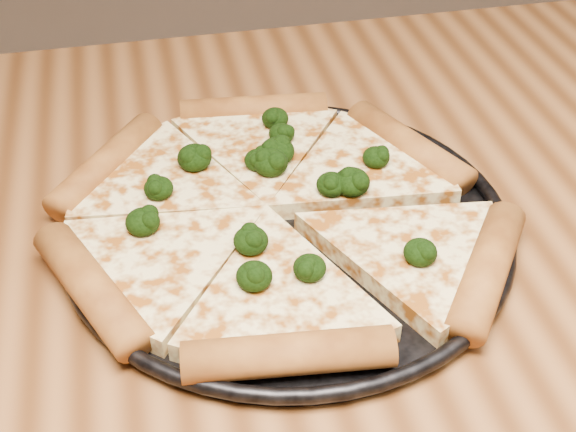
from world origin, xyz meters
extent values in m
cube|color=brown|center=(0.00, 0.00, 0.73)|extent=(1.20, 0.90, 0.04)
cylinder|color=black|center=(-0.07, 0.10, 0.75)|extent=(0.33, 0.33, 0.01)
torus|color=black|center=(-0.07, 0.10, 0.76)|extent=(0.34, 0.34, 0.01)
cylinder|color=#AC692B|center=(0.04, 0.17, 0.77)|extent=(0.08, 0.13, 0.03)
cylinder|color=#AC692B|center=(-0.07, 0.25, 0.77)|extent=(0.13, 0.04, 0.03)
cylinder|color=#AC692B|center=(-0.21, 0.19, 0.77)|extent=(0.10, 0.12, 0.03)
cylinder|color=#AC692B|center=(-0.22, 0.05, 0.77)|extent=(0.08, 0.13, 0.03)
cylinder|color=#AC692B|center=(-0.10, -0.04, 0.77)|extent=(0.13, 0.04, 0.03)
cylinder|color=#AC692B|center=(0.05, 0.01, 0.77)|extent=(0.10, 0.12, 0.03)
ellipsoid|color=black|center=(-0.04, 0.11, 0.78)|extent=(0.02, 0.02, 0.02)
ellipsoid|color=black|center=(-0.08, 0.15, 0.78)|extent=(0.03, 0.03, 0.02)
ellipsoid|color=black|center=(-0.08, 0.03, 0.78)|extent=(0.02, 0.02, 0.02)
ellipsoid|color=black|center=(-0.18, 0.10, 0.78)|extent=(0.03, 0.03, 0.02)
ellipsoid|color=black|center=(-0.06, 0.22, 0.78)|extent=(0.02, 0.02, 0.02)
ellipsoid|color=black|center=(-0.09, 0.16, 0.78)|extent=(0.02, 0.02, 0.02)
ellipsoid|color=black|center=(-0.11, 0.06, 0.78)|extent=(0.02, 0.02, 0.02)
ellipsoid|color=black|center=(-0.06, 0.19, 0.78)|extent=(0.02, 0.02, 0.02)
ellipsoid|color=black|center=(0.00, 0.02, 0.78)|extent=(0.02, 0.02, 0.02)
ellipsoid|color=black|center=(-0.02, 0.11, 0.78)|extent=(0.03, 0.03, 0.02)
ellipsoid|color=black|center=(0.01, 0.14, 0.78)|extent=(0.02, 0.02, 0.02)
ellipsoid|color=black|center=(-0.11, 0.02, 0.78)|extent=(0.02, 0.02, 0.02)
ellipsoid|color=black|center=(-0.14, 0.17, 0.78)|extent=(0.03, 0.03, 0.02)
ellipsoid|color=black|center=(-0.17, 0.14, 0.78)|extent=(0.02, 0.02, 0.02)
ellipsoid|color=black|center=(-0.07, 0.16, 0.78)|extent=(0.03, 0.03, 0.02)
camera|label=1|loc=(-0.17, -0.35, 1.13)|focal=48.60mm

